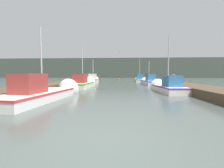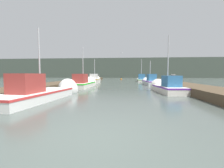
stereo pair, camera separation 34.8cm
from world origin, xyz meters
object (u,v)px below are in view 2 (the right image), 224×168
at_px(fishing_boat_4, 95,80).
at_px(mooring_piling_0, 80,81).
at_px(channel_buoy, 121,79).
at_px(seagull_lead, 122,53).
at_px(fishing_boat_5, 141,79).
at_px(fishing_boat_2, 84,83).
at_px(mooring_piling_1, 150,80).
at_px(fishing_boat_3, 150,81).
at_px(fishing_boat_0, 46,92).
at_px(mooring_piling_2, 173,82).
at_px(mooring_piling_3, 99,78).
at_px(fishing_boat_1, 166,87).

height_order(fishing_boat_4, mooring_piling_0, fishing_boat_4).
xyz_separation_m(channel_buoy, seagull_lead, (0.45, -14.88, 4.52)).
xyz_separation_m(fishing_boat_5, mooring_piling_0, (-8.91, -9.86, 0.07)).
distance_m(fishing_boat_2, mooring_piling_1, 11.71).
relative_size(fishing_boat_5, channel_buoy, 5.32).
distance_m(mooring_piling_0, mooring_piling_1, 11.18).
distance_m(fishing_boat_3, mooring_piling_1, 3.86).
bearing_deg(fishing_boat_0, mooring_piling_1, 66.47).
relative_size(fishing_boat_4, fishing_boat_5, 1.25).
relative_size(fishing_boat_0, mooring_piling_2, 4.54).
bearing_deg(fishing_boat_5, channel_buoy, 115.85).
distance_m(fishing_boat_0, fishing_boat_3, 14.50).
height_order(fishing_boat_0, fishing_boat_3, fishing_boat_0).
relative_size(fishing_boat_5, mooring_piling_3, 4.25).
height_order(fishing_boat_2, channel_buoy, fishing_boat_2).
height_order(fishing_boat_0, fishing_boat_5, fishing_boat_5).
xyz_separation_m(fishing_boat_1, mooring_piling_3, (-9.24, 21.64, 0.20)).
bearing_deg(fishing_boat_2, fishing_boat_5, 58.98).
bearing_deg(mooring_piling_1, fishing_boat_1, -93.66).
relative_size(fishing_boat_0, fishing_boat_3, 1.20).
height_order(fishing_boat_0, fishing_boat_2, fishing_boat_2).
xyz_separation_m(fishing_boat_4, seagull_lead, (4.55, -1.59, 4.18)).
bearing_deg(mooring_piling_3, fishing_boat_3, -55.28).
relative_size(mooring_piling_1, mooring_piling_3, 0.90).
xyz_separation_m(fishing_boat_0, fishing_boat_4, (-0.33, 16.29, 0.08)).
xyz_separation_m(fishing_boat_5, mooring_piling_2, (1.14, -15.03, 0.28)).
distance_m(fishing_boat_5, seagull_lead, 7.94).
height_order(fishing_boat_1, mooring_piling_3, fishing_boat_1).
xyz_separation_m(fishing_boat_3, channel_buoy, (-4.24, 17.49, -0.31)).
bearing_deg(mooring_piling_3, fishing_boat_0, -87.08).
distance_m(fishing_boat_2, fishing_boat_5, 14.65).
distance_m(mooring_piling_1, mooring_piling_3, 13.90).
height_order(mooring_piling_1, seagull_lead, seagull_lead).
height_order(fishing_boat_5, seagull_lead, seagull_lead).
bearing_deg(seagull_lead, fishing_boat_5, -176.26).
distance_m(fishing_boat_1, fishing_boat_2, 8.82).
xyz_separation_m(fishing_boat_0, mooring_piling_0, (-1.11, 10.53, 0.11)).
xyz_separation_m(fishing_boat_5, channel_buoy, (-4.03, 9.18, -0.29)).
relative_size(fishing_boat_3, fishing_boat_5, 1.06).
distance_m(fishing_boat_1, mooring_piling_0, 11.22).
bearing_deg(mooring_piling_2, fishing_boat_2, 163.80).
relative_size(fishing_boat_0, fishing_boat_5, 1.27).
height_order(fishing_boat_5, channel_buoy, fishing_boat_5).
height_order(fishing_boat_2, mooring_piling_2, fishing_boat_2).
bearing_deg(fishing_boat_3, seagull_lead, 142.98).
xyz_separation_m(fishing_boat_2, mooring_piling_1, (8.60, 7.94, 0.11)).
distance_m(mooring_piling_0, channel_buoy, 19.66).
distance_m(fishing_boat_3, fishing_boat_5, 8.32).
bearing_deg(fishing_boat_5, mooring_piling_2, -83.50).
relative_size(mooring_piling_2, mooring_piling_3, 1.19).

